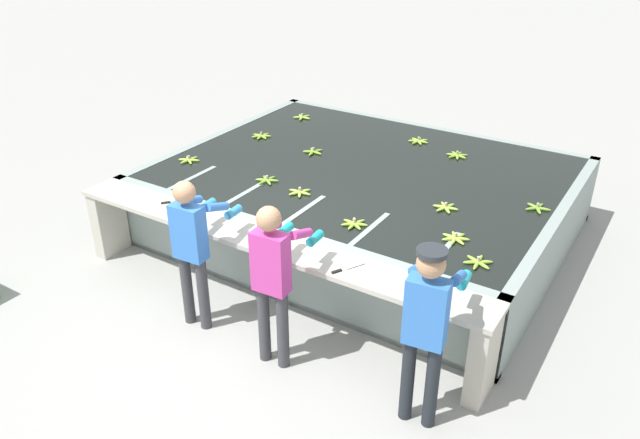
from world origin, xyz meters
TOP-DOWN VIEW (x-y plane):
  - ground_plane at (0.00, 0.00)m, footprint 80.00×80.00m
  - wash_tank at (-0.00, 2.33)m, footprint 4.79×3.79m
  - work_ledge at (0.00, 0.23)m, footprint 4.79×0.45m
  - worker_0 at (-0.45, -0.27)m, footprint 0.44×0.72m
  - worker_1 at (0.54, -0.32)m, footprint 0.44×0.72m
  - worker_2 at (1.96, -0.29)m, footprint 0.46×0.74m
  - banana_bunch_floating_0 at (-0.78, 1.35)m, footprint 0.27×0.28m
  - banana_bunch_floating_1 at (0.63, 0.95)m, footprint 0.28×0.28m
  - banana_bunch_floating_2 at (0.18, 3.51)m, footprint 0.27×0.28m
  - banana_bunch_floating_3 at (-1.98, 1.33)m, footprint 0.27×0.28m
  - banana_bunch_floating_4 at (-1.72, 3.51)m, footprint 0.27×0.28m
  - banana_bunch_floating_5 at (-0.81, 2.41)m, footprint 0.27×0.27m
  - banana_bunch_floating_6 at (1.61, 1.22)m, footprint 0.28×0.28m
  - banana_bunch_floating_7 at (1.27, 1.80)m, footprint 0.28×0.27m
  - banana_bunch_floating_8 at (0.82, 3.29)m, footprint 0.28×0.28m
  - banana_bunch_floating_9 at (2.11, 2.31)m, footprint 0.27×0.27m
  - banana_bunch_floating_10 at (-0.27, 1.28)m, footprint 0.28×0.26m
  - banana_bunch_floating_11 at (1.95, 0.90)m, footprint 0.27×0.28m
  - banana_bunch_floating_12 at (-1.75, 2.52)m, footprint 0.28×0.28m
  - knife_0 at (-1.31, 0.34)m, footprint 0.25×0.29m
  - knife_1 at (0.97, 0.15)m, footprint 0.19×0.32m

SIDE VIEW (x-z plane):
  - ground_plane at x=0.00m, z-range 0.00..0.00m
  - wash_tank at x=0.00m, z-range -0.01..0.87m
  - work_ledge at x=0.00m, z-range 0.19..1.07m
  - knife_0 at x=-1.31m, z-range 0.88..0.90m
  - knife_1 at x=0.97m, z-range 0.88..0.90m
  - banana_bunch_floating_1 at x=0.63m, z-range 0.85..0.93m
  - banana_bunch_floating_2 at x=0.18m, z-range 0.85..0.93m
  - banana_bunch_floating_6 at x=1.61m, z-range 0.85..0.93m
  - banana_bunch_floating_8 at x=0.82m, z-range 0.85..0.93m
  - banana_bunch_floating_12 at x=-1.75m, z-range 0.85..0.93m
  - banana_bunch_floating_0 at x=-0.78m, z-range 0.85..0.93m
  - banana_bunch_floating_3 at x=-1.98m, z-range 0.85..0.93m
  - banana_bunch_floating_7 at x=1.27m, z-range 0.85..0.93m
  - banana_bunch_floating_10 at x=-0.27m, z-range 0.85..0.93m
  - banana_bunch_floating_11 at x=1.95m, z-range 0.85..0.93m
  - banana_bunch_floating_4 at x=-1.72m, z-range 0.85..0.93m
  - banana_bunch_floating_5 at x=-0.81m, z-range 0.85..0.93m
  - banana_bunch_floating_9 at x=2.11m, z-range 0.85..0.93m
  - worker_0 at x=-0.45m, z-range 0.15..1.73m
  - worker_1 at x=0.54m, z-range 0.16..1.76m
  - worker_2 at x=1.96m, z-range 0.17..1.81m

